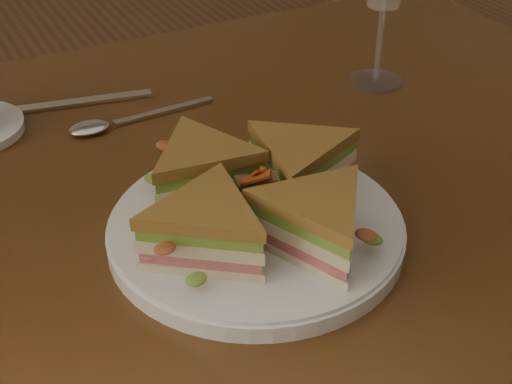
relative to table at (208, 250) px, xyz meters
The scene contains 6 objects.
table is the anchor object (origin of this frame).
plate 0.16m from the table, 89.95° to the right, with size 0.27×0.27×0.02m, color silver.
sandwich_wedges 0.19m from the table, 89.95° to the right, with size 0.28×0.28×0.06m.
crisps_mound 0.18m from the table, 89.95° to the right, with size 0.09×0.09×0.05m, color #B74B17, non-canonical shape.
spoon 0.19m from the table, 110.04° to the left, with size 0.18×0.03×0.01m.
knife 0.27m from the table, 111.79° to the left, with size 0.21×0.05×0.00m.
Camera 1 is at (-0.25, -0.58, 1.16)m, focal length 50.00 mm.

